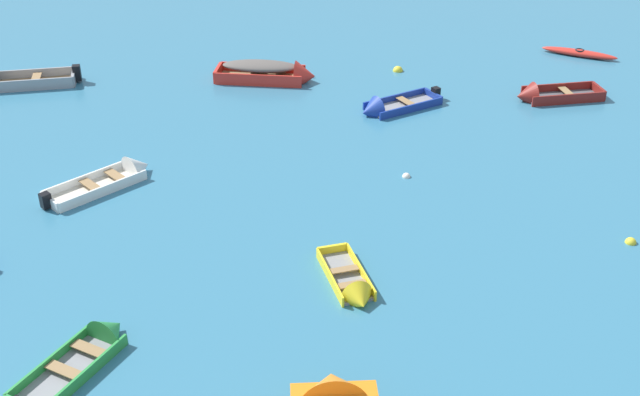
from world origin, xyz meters
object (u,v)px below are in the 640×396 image
Objects in this scene: rowboat_maroon_cluster_outer at (542,96)px; mooring_buoy_between_boats_right at (406,177)px; rowboat_green_distant_center at (93,347)px; mooring_buoy_between_boats_left at (630,243)px; kayak_red_back_row_left at (579,53)px; rowboat_deep_blue_near_left at (384,108)px; rowboat_red_cluster_inner at (275,72)px; rowboat_grey_midfield_right at (11,82)px; rowboat_white_back_row_right at (120,176)px; mooring_buoy_near_foreground at (398,71)px; rowboat_yellow_near_camera at (354,289)px.

mooring_buoy_between_boats_right is (-7.07, -6.52, -0.20)m from rowboat_maroon_cluster_outer.
mooring_buoy_between_boats_left is (15.98, 3.96, -0.16)m from rowboat_green_distant_center.
kayak_red_back_row_left is 11.64× the size of mooring_buoy_between_boats_right.
rowboat_red_cluster_inner is (-4.49, 3.86, 0.26)m from rowboat_deep_blue_near_left.
rowboat_grey_midfield_right reaches higher than rowboat_green_distant_center.
rowboat_deep_blue_near_left is at bearing -13.83° from rowboat_grey_midfield_right.
rowboat_white_back_row_right reaches higher than mooring_buoy_near_foreground.
rowboat_deep_blue_near_left is at bearing -150.52° from kayak_red_back_row_left.
rowboat_grey_midfield_right is 16.96m from rowboat_deep_blue_near_left.
mooring_buoy_near_foreground is (5.83, 0.82, -0.42)m from rowboat_red_cluster_inner.
rowboat_grey_midfield_right is at bearing 172.03° from rowboat_maroon_cluster_outer.
rowboat_white_back_row_right is (-7.62, 7.32, 0.03)m from rowboat_yellow_near_camera.
mooring_buoy_near_foreground is (11.02, 19.21, -0.16)m from rowboat_green_distant_center.
rowboat_green_distant_center is 16.47m from mooring_buoy_between_boats_left.
rowboat_green_distant_center is at bearing -119.84° from mooring_buoy_near_foreground.
rowboat_yellow_near_camera is 0.83× the size of rowboat_white_back_row_right.
rowboat_red_cluster_inner reaches higher than rowboat_deep_blue_near_left.
kayak_red_back_row_left is 22.87m from rowboat_yellow_near_camera.
rowboat_green_distant_center is at bearing -164.22° from rowboat_yellow_near_camera.
mooring_buoy_between_boats_right is at bearing -2.88° from rowboat_white_back_row_right.
rowboat_deep_blue_near_left reaches higher than rowboat_white_back_row_right.
rowboat_deep_blue_near_left reaches higher than mooring_buoy_near_foreground.
rowboat_white_back_row_right is 17.45m from mooring_buoy_between_boats_left.
rowboat_maroon_cluster_outer is (16.73, 15.30, 0.04)m from rowboat_green_distant_center.
mooring_buoy_between_boats_right is at bearing -65.08° from rowboat_red_cluster_inner.
rowboat_red_cluster_inner is 18.02m from mooring_buoy_between_boats_left.
rowboat_green_distant_center is 0.91× the size of rowboat_maroon_cluster_outer.
mooring_buoy_between_boats_right is (4.47, -9.62, -0.42)m from rowboat_red_cluster_inner.
rowboat_red_cluster_inner reaches higher than rowboat_yellow_near_camera.
rowboat_yellow_near_camera is 0.79× the size of rowboat_maroon_cluster_outer.
mooring_buoy_between_boats_left is at bearing -53.22° from rowboat_red_cluster_inner.
rowboat_green_distant_center reaches higher than mooring_buoy_between_boats_right.
mooring_buoy_between_boats_left is at bearing -93.79° from rowboat_maroon_cluster_outer.
rowboat_green_distant_center is 10.17× the size of mooring_buoy_between_boats_left.
mooring_buoy_near_foreground is at bearing 60.16° from rowboat_green_distant_center.
rowboat_deep_blue_near_left is at bearing -173.84° from rowboat_maroon_cluster_outer.
kayak_red_back_row_left is 28.90m from rowboat_green_distant_center.
rowboat_white_back_row_right is 0.97× the size of rowboat_deep_blue_near_left.
mooring_buoy_between_boats_left is at bearing -37.31° from mooring_buoy_between_boats_right.
rowboat_deep_blue_near_left is (9.68, 14.53, 0.00)m from rowboat_green_distant_center.
rowboat_maroon_cluster_outer is 11.95m from rowboat_red_cluster_inner.
mooring_buoy_between_boats_left is at bearing -71.99° from mooring_buoy_near_foreground.
kayak_red_back_row_left reaches higher than mooring_buoy_near_foreground.
rowboat_maroon_cluster_outer reaches higher than mooring_buoy_near_foreground.
rowboat_green_distant_center is 19.12m from rowboat_red_cluster_inner.
rowboat_green_distant_center is 22.67m from rowboat_maroon_cluster_outer.
rowboat_deep_blue_near_left reaches higher than kayak_red_back_row_left.
rowboat_maroon_cluster_outer is 9.62m from mooring_buoy_between_boats_right.
kayak_red_back_row_left is at bearing 55.68° from rowboat_maroon_cluster_outer.
mooring_buoy_between_boats_left is at bearing -32.72° from rowboat_grey_midfield_right.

